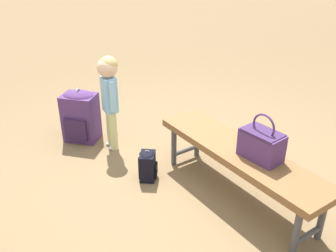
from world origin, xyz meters
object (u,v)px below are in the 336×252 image
Objects in this scene: child_standing at (109,89)px; handbag at (261,144)px; backpack_small at (148,164)px; park_bench at (239,156)px; backpack_large at (80,114)px.

handbag is at bearing -162.89° from child_standing.
child_standing reaches higher than backpack_small.
handbag is at bearing -170.44° from park_bench.
backpack_large is (1.68, 0.62, -0.10)m from park_bench.
backpack_large is at bearing 19.18° from handbag.
child_standing reaches higher than backpack_large.
park_bench is 0.83m from backpack_small.
handbag is 1.05m from backpack_small.
backpack_large is 1.98× the size of backpack_small.
handbag is 1.26× the size of backpack_small.
child_standing reaches higher than park_bench.
park_bench reaches higher than backpack_small.
child_standing is 0.53m from backpack_large.
child_standing reaches higher than handbag.
handbag is 1.58m from child_standing.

